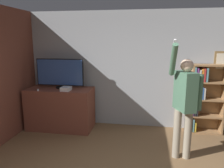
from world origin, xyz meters
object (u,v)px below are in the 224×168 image
Objects in this scene: television at (60,73)px; game_console at (66,89)px; bookshelf at (204,97)px; person at (185,100)px.

television is 0.45m from game_console.
bookshelf is at bearing 8.77° from game_console.
bookshelf reaches higher than game_console.
television reaches higher than game_console.
television is at bearing 132.90° from game_console.
television is at bearing -131.72° from person.
television is 0.54× the size of person.
person reaches higher than bookshelf.
game_console is 3.03m from bookshelf.
television is 3.25m from bookshelf.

